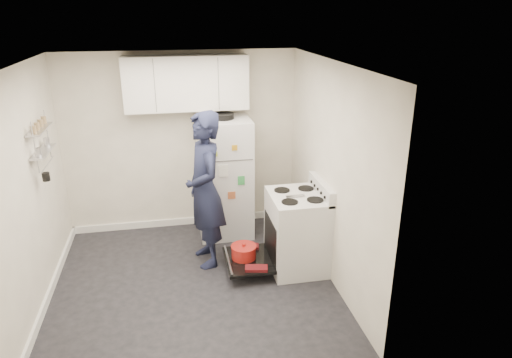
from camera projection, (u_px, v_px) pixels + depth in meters
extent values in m
cube|color=black|center=(194.00, 283.00, 5.32)|extent=(3.20, 3.20, 0.01)
cube|color=white|center=(181.00, 64.00, 4.44)|extent=(3.20, 3.20, 0.01)
cube|color=beige|center=(182.00, 143.00, 6.35)|extent=(3.20, 0.01, 2.50)
cube|color=beige|center=(200.00, 260.00, 3.41)|extent=(3.20, 0.01, 2.50)
cube|color=beige|center=(28.00, 195.00, 4.59)|extent=(0.01, 3.20, 2.50)
cube|color=beige|center=(330.00, 174.00, 5.17)|extent=(0.01, 3.20, 2.50)
cube|color=white|center=(49.00, 295.00, 5.02)|extent=(0.03, 3.20, 0.10)
cube|color=white|center=(186.00, 221.00, 6.76)|extent=(3.20, 0.03, 0.10)
cube|color=silver|center=(297.00, 233.00, 5.53)|extent=(0.65, 0.76, 0.92)
cube|color=black|center=(291.00, 238.00, 5.53)|extent=(0.53, 0.60, 0.52)
cube|color=orange|center=(312.00, 236.00, 5.58)|extent=(0.02, 0.56, 0.46)
cylinder|color=black|center=(295.00, 250.00, 5.61)|extent=(0.34, 0.34, 0.02)
cube|color=silver|center=(321.00, 189.00, 5.38)|extent=(0.08, 0.76, 0.18)
cube|color=silver|center=(298.00, 197.00, 5.36)|extent=(0.65, 0.76, 0.03)
cube|color=#B2B2B7|center=(295.00, 196.00, 5.29)|extent=(0.22, 0.03, 0.01)
cube|color=black|center=(248.00, 260.00, 5.53)|extent=(0.55, 0.70, 0.03)
cylinder|color=#B2B2B7|center=(228.00, 260.00, 5.47)|extent=(0.02, 0.66, 0.02)
cylinder|color=#AB1C16|center=(244.00, 252.00, 5.53)|extent=(0.30, 0.30, 0.14)
cylinder|color=#AB1C16|center=(244.00, 247.00, 5.50)|extent=(0.31, 0.31, 0.02)
sphere|color=#AB1C16|center=(244.00, 245.00, 5.49)|extent=(0.04, 0.04, 0.04)
cube|color=maroon|center=(256.00, 268.00, 5.29)|extent=(0.28, 0.18, 0.04)
cube|color=maroon|center=(248.00, 247.00, 5.77)|extent=(0.28, 0.17, 0.04)
cube|color=silver|center=(224.00, 177.00, 6.27)|extent=(0.72, 0.70, 1.65)
cube|color=#4C4C4C|center=(227.00, 161.00, 5.82)|extent=(0.68, 0.01, 0.01)
cube|color=#B2B2B7|center=(205.00, 154.00, 5.72)|extent=(0.03, 0.03, 0.20)
cube|color=#B2B2B7|center=(206.00, 185.00, 5.86)|extent=(0.03, 0.03, 0.55)
cylinder|color=black|center=(223.00, 116.00, 5.97)|extent=(0.30, 0.30, 0.07)
cube|color=#C99017|center=(235.00, 148.00, 5.78)|extent=(0.07, 0.01, 0.07)
cube|color=green|center=(241.00, 180.00, 5.95)|extent=(0.09, 0.01, 0.12)
cube|color=#C06336|center=(232.00, 195.00, 6.00)|extent=(0.10, 0.01, 0.10)
cube|color=#B3CE30|center=(215.00, 154.00, 5.76)|extent=(0.06, 0.01, 0.06)
cube|color=white|center=(223.00, 171.00, 5.86)|extent=(0.12, 0.01, 0.16)
cube|color=silver|center=(186.00, 83.00, 5.91)|extent=(1.60, 0.33, 0.70)
cube|color=#B2B2B7|center=(40.00, 129.00, 4.87)|extent=(0.14, 0.60, 0.02)
cube|color=#B2B2B7|center=(43.00, 151.00, 4.96)|extent=(0.14, 0.60, 0.02)
cylinder|color=black|center=(46.00, 177.00, 4.88)|extent=(0.08, 0.08, 0.09)
imported|color=#161A32|center=(205.00, 190.00, 5.47)|extent=(0.57, 0.77, 1.92)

